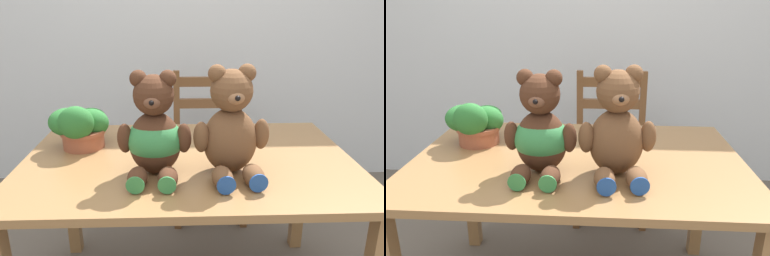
# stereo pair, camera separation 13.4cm
# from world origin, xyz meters

# --- Properties ---
(wall_back) EXTENTS (8.00, 0.04, 2.60)m
(wall_back) POSITION_xyz_m (0.00, 1.79, 1.30)
(wall_back) COLOR silver
(wall_back) RESTS_ON ground_plane
(dining_table) EXTENTS (1.33, 0.89, 0.72)m
(dining_table) POSITION_xyz_m (0.00, 0.44, 0.62)
(dining_table) COLOR olive
(dining_table) RESTS_ON ground_plane
(wooden_chair_behind) EXTENTS (0.44, 0.38, 0.91)m
(wooden_chair_behind) POSITION_xyz_m (0.15, 1.25, 0.45)
(wooden_chair_behind) COLOR brown
(wooden_chair_behind) RESTS_ON ground_plane
(teddy_bear_left) EXTENTS (0.27, 0.27, 0.38)m
(teddy_bear_left) POSITION_xyz_m (-0.12, 0.30, 0.87)
(teddy_bear_left) COLOR #472819
(teddy_bear_left) RESTS_ON dining_table
(teddy_bear_right) EXTENTS (0.28, 0.29, 0.40)m
(teddy_bear_right) POSITION_xyz_m (0.15, 0.30, 0.89)
(teddy_bear_right) COLOR brown
(teddy_bear_right) RESTS_ON dining_table
(potted_plant) EXTENTS (0.25, 0.25, 0.20)m
(potted_plant) POSITION_xyz_m (-0.46, 0.58, 0.82)
(potted_plant) COLOR #9E5138
(potted_plant) RESTS_ON dining_table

